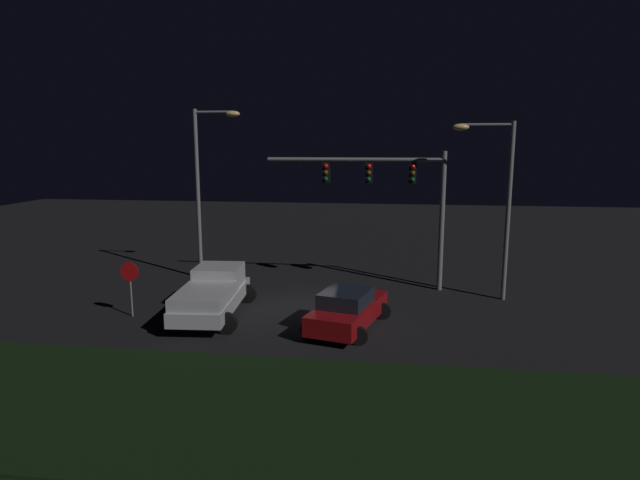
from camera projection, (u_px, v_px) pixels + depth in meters
The scene contains 8 objects.
ground_plane at pixel (306, 306), 22.66m from camera, with size 80.00×80.00×0.00m, color black.
grass_median at pixel (249, 410), 13.67m from camera, with size 25.24×6.79×0.10m, color black.
pickup_truck at pixel (213, 291), 21.26m from camera, with size 3.14×5.53×1.80m.
car_sedan at pixel (348, 309), 19.76m from camera, with size 3.19×4.72×1.51m.
traffic_signal_gantry at pixel (389, 186), 24.61m from camera, with size 8.32×0.56×6.50m.
street_lamp_left at pixel (206, 175), 26.43m from camera, with size 2.37×0.44×8.50m.
street_lamp_right at pixel (497, 189), 22.80m from camera, with size 2.61×0.44×7.76m.
stop_sign at pixel (130, 278), 20.99m from camera, with size 0.76×0.08×2.23m.
Camera 1 is at (3.50, -21.53, 6.79)m, focal length 29.79 mm.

